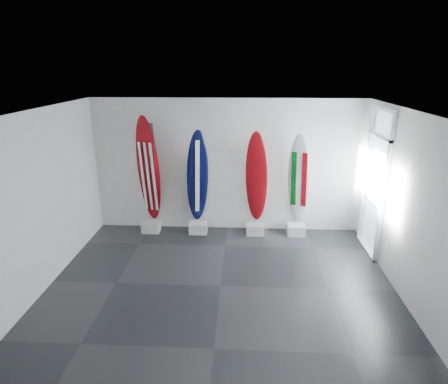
# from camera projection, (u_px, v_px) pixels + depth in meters

# --- Properties ---
(floor) EXTENTS (6.00, 6.00, 0.00)m
(floor) POSITION_uv_depth(u_px,v_px,m) (221.00, 286.00, 6.59)
(floor) COLOR black
(floor) RESTS_ON ground
(ceiling) EXTENTS (6.00, 6.00, 0.00)m
(ceiling) POSITION_uv_depth(u_px,v_px,m) (220.00, 112.00, 5.63)
(ceiling) COLOR white
(ceiling) RESTS_ON wall_back
(wall_back) EXTENTS (6.00, 0.00, 6.00)m
(wall_back) POSITION_uv_depth(u_px,v_px,m) (227.00, 166.00, 8.48)
(wall_back) COLOR silver
(wall_back) RESTS_ON ground
(wall_front) EXTENTS (6.00, 0.00, 6.00)m
(wall_front) POSITION_uv_depth(u_px,v_px,m) (205.00, 294.00, 3.75)
(wall_front) COLOR silver
(wall_front) RESTS_ON ground
(wall_left) EXTENTS (0.00, 5.00, 5.00)m
(wall_left) POSITION_uv_depth(u_px,v_px,m) (40.00, 202.00, 6.26)
(wall_left) COLOR silver
(wall_left) RESTS_ON ground
(wall_right) EXTENTS (0.00, 5.00, 5.00)m
(wall_right) POSITION_uv_depth(u_px,v_px,m) (410.00, 209.00, 5.96)
(wall_right) COLOR silver
(wall_right) RESTS_ON ground
(display_block_usa) EXTENTS (0.40, 0.30, 0.24)m
(display_block_usa) POSITION_uv_depth(u_px,v_px,m) (151.00, 227.00, 8.70)
(display_block_usa) COLOR silver
(display_block_usa) RESTS_ON floor
(surfboard_usa) EXTENTS (0.62, 0.45, 2.44)m
(surfboard_usa) POSITION_uv_depth(u_px,v_px,m) (148.00, 170.00, 8.37)
(surfboard_usa) COLOR maroon
(surfboard_usa) RESTS_ON display_block_usa
(display_block_navy) EXTENTS (0.40, 0.30, 0.24)m
(display_block_navy) POSITION_uv_depth(u_px,v_px,m) (198.00, 228.00, 8.65)
(display_block_navy) COLOR silver
(display_block_navy) RESTS_ON floor
(surfboard_navy) EXTENTS (0.56, 0.46, 2.14)m
(surfboard_navy) POSITION_uv_depth(u_px,v_px,m) (198.00, 177.00, 8.36)
(surfboard_navy) COLOR black
(surfboard_navy) RESTS_ON display_block_navy
(display_block_swiss) EXTENTS (0.40, 0.30, 0.24)m
(display_block_swiss) POSITION_uv_depth(u_px,v_px,m) (255.00, 229.00, 8.58)
(display_block_swiss) COLOR silver
(display_block_swiss) RESTS_ON floor
(surfboard_swiss) EXTENTS (0.57, 0.53, 2.14)m
(surfboard_swiss) POSITION_uv_depth(u_px,v_px,m) (256.00, 178.00, 8.30)
(surfboard_swiss) COLOR maroon
(surfboard_swiss) RESTS_ON display_block_swiss
(display_block_italy) EXTENTS (0.40, 0.30, 0.24)m
(display_block_italy) POSITION_uv_depth(u_px,v_px,m) (296.00, 230.00, 8.54)
(display_block_italy) COLOR silver
(display_block_italy) RESTS_ON floor
(surfboard_italy) EXTENTS (0.59, 0.56, 2.09)m
(surfboard_italy) POSITION_uv_depth(u_px,v_px,m) (299.00, 180.00, 8.26)
(surfboard_italy) COLOR white
(surfboard_italy) RESTS_ON display_block_italy
(wall_outlet) EXTENTS (0.09, 0.02, 0.13)m
(wall_outlet) POSITION_uv_depth(u_px,v_px,m) (124.00, 212.00, 8.95)
(wall_outlet) COLOR silver
(wall_outlet) RESTS_ON wall_back
(glass_door) EXTENTS (0.12, 1.16, 2.85)m
(glass_door) POSITION_uv_depth(u_px,v_px,m) (375.00, 184.00, 7.46)
(glass_door) COLOR white
(glass_door) RESTS_ON floor
(balcony) EXTENTS (2.80, 2.20, 1.20)m
(balcony) POSITION_uv_depth(u_px,v_px,m) (436.00, 229.00, 7.69)
(balcony) COLOR slate
(balcony) RESTS_ON ground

